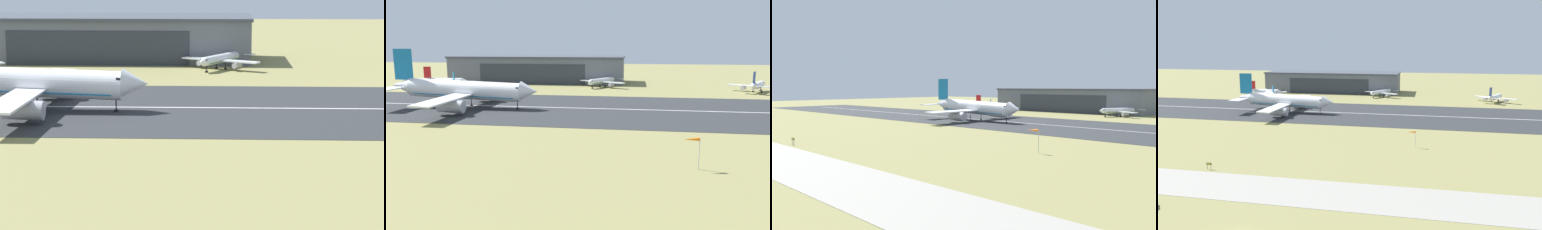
{
  "view_description": "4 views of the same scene",
  "coord_description": "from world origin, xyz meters",
  "views": [
    {
      "loc": [
        1.94,
        -29.94,
        26.85
      ],
      "look_at": [
        -2.31,
        79.2,
        5.38
      ],
      "focal_mm": 70.0,
      "sensor_mm": 36.0,
      "label": 1
    },
    {
      "loc": [
        16.33,
        3.71,
        19.04
      ],
      "look_at": [
        4.63,
        80.52,
        4.3
      ],
      "focal_mm": 35.0,
      "sensor_mm": 36.0,
      "label": 2
    },
    {
      "loc": [
        69.09,
        -8.02,
        14.19
      ],
      "look_at": [
        -3.22,
        69.22,
        6.16
      ],
      "focal_mm": 35.0,
      "sensor_mm": 36.0,
      "label": 3
    },
    {
      "loc": [
        29.77,
        -50.65,
        30.67
      ],
      "look_at": [
        1.93,
        80.57,
        5.51
      ],
      "focal_mm": 35.0,
      "sensor_mm": 36.0,
      "label": 4
    }
  ],
  "objects": [
    {
      "name": "airplane_parked_west",
      "position": [
        65.05,
        161.99,
        2.78
      ],
      "size": [
        21.12,
        19.01,
        8.74
      ],
      "color": "white",
      "rests_on": "ground_plane"
    },
    {
      "name": "hangar_building",
      "position": [
        -32.66,
        191.23,
        6.58
      ],
      "size": [
        87.13,
        28.36,
        13.12
      ],
      "color": "slate",
      "rests_on": "ground_plane"
    },
    {
      "name": "ground_plane",
      "position": [
        0.0,
        56.91,
        0.0
      ],
      "size": [
        638.07,
        638.07,
        0.0
      ],
      "primitive_type": "plane",
      "color": "olive"
    },
    {
      "name": "airplane_landing",
      "position": [
        -34.56,
        109.31,
        5.33
      ],
      "size": [
        46.69,
        52.09,
        17.7
      ],
      "color": "white",
      "rests_on": "ground_plane"
    },
    {
      "name": "runway_strip",
      "position": [
        0.0,
        113.82,
        0.03
      ],
      "size": [
        398.07,
        54.64,
        0.06
      ],
      "primitive_type": "cube",
      "color": "#2B2D30",
      "rests_on": "ground_plane"
    },
    {
      "name": "airplane_parked_centre",
      "position": [
        2.02,
        171.22,
        2.86
      ],
      "size": [
        21.19,
        22.17,
        8.23
      ],
      "color": "silver",
      "rests_on": "ground_plane"
    },
    {
      "name": "airplane_parked_far_east",
      "position": [
        -67.08,
        159.34,
        2.69
      ],
      "size": [
        20.68,
        18.9,
        9.29
      ],
      "color": "silver",
      "rests_on": "ground_plane"
    },
    {
      "name": "airplane_parked_east",
      "position": [
        -63.69,
        156.63,
        2.73
      ],
      "size": [
        20.79,
        22.67,
        7.79
      ],
      "color": "silver",
      "rests_on": "ground_plane"
    },
    {
      "name": "runway_centreline",
      "position": [
        0.0,
        113.82,
        0.07
      ],
      "size": [
        358.26,
        0.7,
        0.01
      ],
      "primitive_type": "cube",
      "color": "silver",
      "rests_on": "runway_strip"
    },
    {
      "name": "windsock_pole",
      "position": [
        25.22,
        60.74,
        4.61
      ],
      "size": [
        2.59,
        1.13,
        5.15
      ],
      "color": "#B7B7BC",
      "rests_on": "ground_plane"
    }
  ]
}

